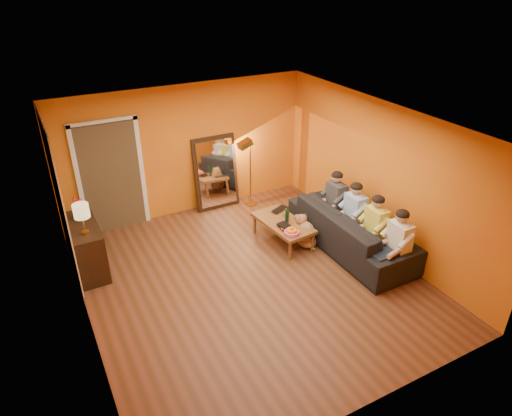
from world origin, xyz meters
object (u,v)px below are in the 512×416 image
table_lamp (83,219)px  vase (79,213)px  person_mid_right (354,214)px  person_far_right (336,201)px  floor_lamp (250,173)px  wine_bottle (287,215)px  dog (306,231)px  sofa (351,230)px  mirror_frame (216,173)px  coffee_table (283,231)px  laptop (282,210)px  person_far_left (398,244)px  sideboard (87,247)px  tumbler (285,215)px  person_mid_left (375,228)px

table_lamp → vase: bearing=90.0°
person_mid_right → person_far_right: bearing=90.0°
floor_lamp → wine_bottle: 1.64m
dog → person_far_right: 0.86m
sofa → vase: size_ratio=13.34×
mirror_frame → person_mid_right: bearing=-57.8°
sofa → coffee_table: (-0.95, 0.75, -0.17)m
laptop → floor_lamp: bearing=68.5°
floor_lamp → person_far_left: 3.46m
wine_bottle → sofa: bearing=-37.7°
mirror_frame → sofa: (1.45, -2.61, -0.38)m
floor_lamp → sideboard: bearing=-168.3°
table_lamp → tumbler: size_ratio=5.06×
dog → person_mid_left: 1.23m
coffee_table → person_far_left: person_far_left is taller
person_mid_left → person_mid_right: (0.00, 0.55, 0.00)m
floor_lamp → person_far_left: size_ratio=1.18×
sofa → person_far_right: bearing=-11.3°
mirror_frame → person_mid_right: 2.97m
wine_bottle → dog: bearing=-44.8°
sofa → person_far_right: size_ratio=2.13×
table_lamp → person_mid_left: 4.71m
table_lamp → wine_bottle: 3.42m
person_mid_left → tumbler: (-0.96, 1.32, -0.14)m
wine_bottle → vase: vase is taller
mirror_frame → floor_lamp: 0.71m
coffee_table → tumbler: bearing=39.3°
sideboard → tumbler: bearing=-11.0°
floor_lamp → vase: 3.50m
floor_lamp → person_far_right: bearing=-62.6°
mirror_frame → laptop: 1.69m
person_far_left → vase: person_far_left is taller
sideboard → person_far_left: bearing=-30.1°
dog → laptop: 0.67m
coffee_table → laptop: size_ratio=3.33×
table_lamp → person_mid_left: (4.37, -1.68, -0.49)m
floor_lamp → person_mid_right: (0.93, -2.23, -0.11)m
table_lamp → wine_bottle: (3.34, -0.53, -0.53)m
tumbler → wine_bottle: bearing=-112.4°
sofa → vase: vase is taller
person_mid_left → vase: (-4.37, 2.23, 0.34)m
person_mid_right → wine_bottle: size_ratio=3.94×
floor_lamp → table_lamp: bearing=-163.7°
laptop → person_mid_right: bearing=-70.3°
sofa → person_mid_left: 0.52m
floor_lamp → tumbler: bearing=-92.9°
sideboard → person_far_left: size_ratio=0.97×
mirror_frame → tumbler: 1.87m
tumbler → sofa: bearing=-46.1°
sideboard → laptop: (3.47, -0.43, 0.01)m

